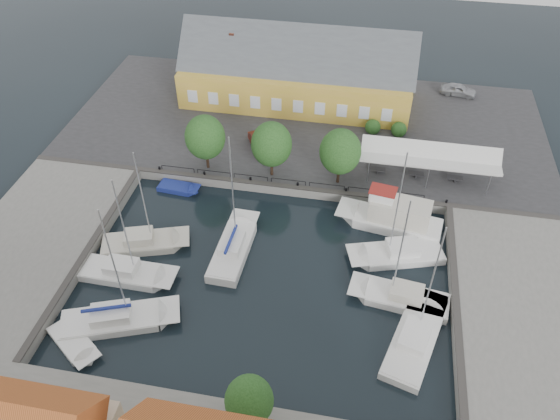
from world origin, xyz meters
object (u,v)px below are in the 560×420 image
(east_boat_b, at_px, (401,299))
(west_boat_c, at_px, (127,274))
(center_sailboat, at_px, (234,249))
(trawler, at_px, (393,218))
(east_boat_a, at_px, (398,255))
(west_boat_d, at_px, (118,320))
(car_silver, at_px, (458,90))
(launch_nw, at_px, (178,189))
(east_boat_c, at_px, (415,340))
(tent_canopy, at_px, (430,157))
(launch_sw, at_px, (74,344))
(car_red, at_px, (261,143))
(west_boat_b, at_px, (144,244))
(warehouse, at_px, (292,73))

(east_boat_b, bearing_deg, west_boat_c, -176.04)
(center_sailboat, bearing_deg, west_boat_c, -151.17)
(trawler, distance_m, east_boat_a, 4.23)
(east_boat_b, xyz_separation_m, west_boat_d, (-22.71, -6.56, 0.01))
(car_silver, distance_m, launch_nw, 38.30)
(east_boat_c, xyz_separation_m, west_boat_c, (-25.06, 2.34, 0.00))
(center_sailboat, xyz_separation_m, east_boat_c, (16.52, -7.04, -0.10))
(east_boat_a, height_order, east_boat_b, east_boat_a)
(center_sailboat, distance_m, east_boat_a, 15.12)
(east_boat_c, bearing_deg, trawler, 99.31)
(west_boat_d, bearing_deg, center_sailboat, 52.67)
(tent_canopy, bearing_deg, launch_nw, -167.68)
(east_boat_b, bearing_deg, west_boat_d, -163.89)
(car_silver, height_order, east_boat_b, east_boat_b)
(tent_canopy, height_order, launch_sw, tent_canopy)
(car_red, bearing_deg, east_boat_b, -79.65)
(west_boat_b, height_order, launch_sw, west_boat_b)
(trawler, relative_size, east_boat_b, 0.92)
(car_silver, height_order, trawler, trawler)
(east_boat_a, height_order, west_boat_b, east_boat_a)
(tent_canopy, height_order, east_boat_c, east_boat_c)
(west_boat_b, bearing_deg, launch_nw, 86.75)
(trawler, bearing_deg, west_boat_c, -154.53)
(car_red, distance_m, west_boat_d, 25.79)
(launch_nw, bearing_deg, west_boat_c, -92.45)
(tent_canopy, xyz_separation_m, west_boat_c, (-26.00, -18.07, -3.42))
(west_boat_d, bearing_deg, launch_sw, -134.05)
(east_boat_a, bearing_deg, west_boat_c, -163.89)
(car_silver, relative_size, east_boat_a, 0.36)
(west_boat_d, bearing_deg, east_boat_b, 16.11)
(center_sailboat, bearing_deg, car_silver, 55.60)
(car_silver, relative_size, west_boat_c, 0.39)
(car_red, bearing_deg, trawler, -62.01)
(car_red, bearing_deg, east_boat_c, -83.29)
(tent_canopy, distance_m, east_boat_b, 16.90)
(center_sailboat, distance_m, east_boat_b, 15.69)
(launch_nw, bearing_deg, car_red, 45.48)
(east_boat_c, bearing_deg, east_boat_a, 99.59)
(car_red, height_order, launch_nw, car_red)
(warehouse, relative_size, trawler, 2.70)
(east_boat_b, relative_size, launch_nw, 2.52)
(warehouse, bearing_deg, launch_sw, -105.22)
(launch_nw, bearing_deg, west_boat_b, -93.25)
(east_boat_c, distance_m, west_boat_b, 25.78)
(east_boat_a, relative_size, launch_sw, 2.25)
(west_boat_c, bearing_deg, east_boat_c, -5.34)
(car_red, xyz_separation_m, west_boat_b, (-7.82, -16.07, -1.51))
(tent_canopy, xyz_separation_m, east_boat_a, (-2.49, -11.28, -3.42))
(warehouse, xyz_separation_m, launch_nw, (-8.87, -19.42, -4.34))
(trawler, relative_size, west_boat_d, 0.83)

